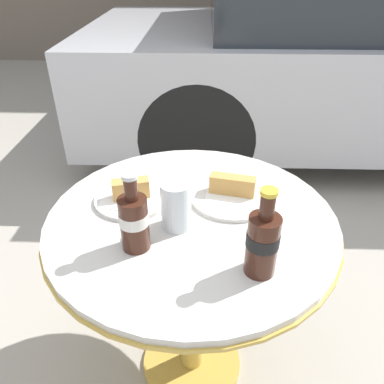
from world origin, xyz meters
The scene contains 8 objects.
ground_plane centered at (0.00, 0.00, 0.00)m, with size 30.00×30.00×0.00m, color #A8A093.
bistro_table centered at (0.00, 0.00, 0.56)m, with size 0.81×0.81×0.69m.
cola_bottle_left centered at (0.16, -0.21, 0.78)m, with size 0.07×0.07×0.22m.
cola_bottle_right centered at (-0.13, -0.13, 0.78)m, with size 0.07×0.07×0.21m.
drinking_glass centered at (-0.04, -0.05, 0.75)m, with size 0.08×0.08×0.13m.
lunch_plate_near centered at (-0.18, 0.07, 0.71)m, with size 0.22×0.22×0.07m.
lunch_plate_far centered at (0.12, 0.09, 0.71)m, with size 0.25×0.25×0.07m.
parked_car centered at (1.24, 2.07, 0.66)m, with size 4.18×1.81×1.41m.
Camera 1 is at (0.03, -0.83, 1.31)m, focal length 35.00 mm.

